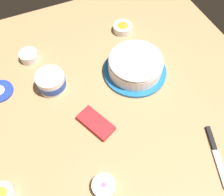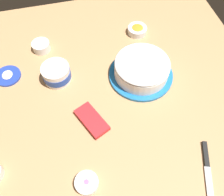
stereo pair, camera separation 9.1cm
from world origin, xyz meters
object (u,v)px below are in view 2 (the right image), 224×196
frosting_tub (56,73)px  frosting_tub_lid (8,76)px  sprinkle_bowl_green (41,46)px  sprinkle_bowl_pink (87,183)px  frosted_cake (142,69)px  spreading_knife (207,167)px  sprinkle_bowl_orange (137,30)px  candy_box_upper (92,120)px

frosting_tub → frosting_tub_lid: 0.23m
sprinkle_bowl_green → sprinkle_bowl_pink: size_ratio=1.03×
frosting_tub → sprinkle_bowl_pink: frosting_tub is taller
frosted_cake → spreading_knife: (-0.46, -0.11, -0.04)m
frosting_tub_lid → spreading_knife: (-0.59, -0.69, -0.00)m
sprinkle_bowl_orange → candy_box_upper: 0.55m
frosting_tub_lid → frosting_tub: bearing=-107.0°
sprinkle_bowl_orange → sprinkle_bowl_pink: (-0.68, 0.39, -0.00)m
sprinkle_bowl_orange → sprinkle_bowl_pink: bearing=150.2°
frosted_cake → spreading_knife: bearing=-166.7°
spreading_knife → sprinkle_bowl_orange: 0.72m
sprinkle_bowl_green → sprinkle_bowl_pink: sprinkle_bowl_green is taller
frosting_tub → frosting_tub_lid: bearing=73.0°
frosting_tub_lid → sprinkle_bowl_green: (0.13, -0.16, 0.02)m
sprinkle_bowl_pink → candy_box_upper: size_ratio=0.54×
frosting_tub_lid → sprinkle_bowl_green: size_ratio=1.36×
frosting_tub → sprinkle_bowl_pink: (-0.48, -0.04, -0.02)m
sprinkle_bowl_green → frosted_cake: bearing=-122.7°
frosting_tub_lid → spreading_knife: frosting_tub_lid is taller
spreading_knife → sprinkle_bowl_orange: size_ratio=2.40×
spreading_knife → frosted_cake: bearing=13.3°
frosted_cake → frosting_tub_lid: (0.14, 0.58, -0.04)m
sprinkle_bowl_orange → sprinkle_bowl_green: bearing=89.9°
candy_box_upper → sprinkle_bowl_pink: bearing=139.9°
sprinkle_bowl_pink → candy_box_upper: 0.24m
spreading_knife → sprinkle_bowl_green: (0.72, 0.52, 0.02)m
sprinkle_bowl_orange → frosting_tub_lid: bearing=101.4°
sprinkle_bowl_green → candy_box_upper: sprinkle_bowl_green is taller
sprinkle_bowl_orange → candy_box_upper: bearing=143.8°
frosting_tub_lid → candy_box_upper: (-0.31, -0.32, 0.01)m
frosting_tub_lid → sprinkle_bowl_orange: 0.66m
sprinkle_bowl_green → frosting_tub: bearing=-165.1°
spreading_knife → candy_box_upper: bearing=52.5°
frosted_cake → sprinkle_bowl_orange: size_ratio=3.00×
frosting_tub_lid → spreading_knife: 0.91m
sprinkle_bowl_green → candy_box_upper: bearing=-160.3°
frosting_tub → candy_box_upper: (-0.24, -0.11, -0.03)m
frosted_cake → spreading_knife: 0.47m
spreading_knife → candy_box_upper: candy_box_upper is taller
sprinkle_bowl_green → spreading_knife: bearing=-144.0°
sprinkle_bowl_orange → candy_box_upper: sprinkle_bowl_orange is taller
frosted_cake → frosting_tub_lid: size_ratio=2.48×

